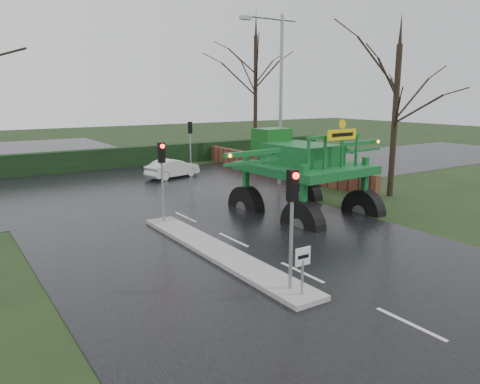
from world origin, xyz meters
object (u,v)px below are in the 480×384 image
traffic_signal_far (190,135)px  white_sedan (173,178)px  keep_left_sign (303,263)px  traffic_signal_mid (162,165)px  street_light_right (277,85)px  traffic_signal_near (292,204)px  crop_sprayer (300,165)px

traffic_signal_far → white_sedan: (-2.56, -2.31, -2.59)m
keep_left_sign → traffic_signal_mid: bearing=90.0°
street_light_right → white_sedan: 9.30m
street_light_right → traffic_signal_near: bearing=-126.1°
keep_left_sign → street_light_right: size_ratio=0.14×
street_light_right → crop_sprayer: bearing=-121.4°
traffic_signal_mid → traffic_signal_far: 14.75m
keep_left_sign → traffic_signal_far: 22.93m
traffic_signal_far → white_sedan: bearing=42.1°
traffic_signal_near → white_sedan: (5.24, 18.71, -2.59)m
traffic_signal_near → street_light_right: size_ratio=0.35×
keep_left_sign → crop_sprayer: size_ratio=0.14×
keep_left_sign → traffic_signal_near: bearing=90.0°
traffic_signal_far → crop_sprayer: bearing=79.2°
street_light_right → crop_sprayer: 9.66m
traffic_signal_near → crop_sprayer: bearing=47.8°
traffic_signal_far → keep_left_sign: bearing=70.1°
traffic_signal_mid → white_sedan: traffic_signal_mid is taller
white_sedan → traffic_signal_far: bearing=-63.7°
traffic_signal_near → traffic_signal_far: 22.42m
keep_left_sign → white_sedan: keep_left_sign is taller
traffic_signal_far → street_light_right: street_light_right is taller
crop_sprayer → traffic_signal_far: bearing=75.8°
traffic_signal_near → white_sedan: traffic_signal_near is taller
traffic_signal_mid → traffic_signal_far: size_ratio=1.00×
keep_left_sign → street_light_right: bearing=54.9°
keep_left_sign → white_sedan: (5.24, 19.20, -1.06)m
traffic_signal_mid → street_light_right: (9.49, 4.51, 3.40)m
traffic_signal_mid → crop_sprayer: crop_sprayer is taller
traffic_signal_near → traffic_signal_mid: (0.00, 8.50, 0.00)m
traffic_signal_far → white_sedan: size_ratio=0.93×
traffic_signal_near → traffic_signal_far: bearing=69.6°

